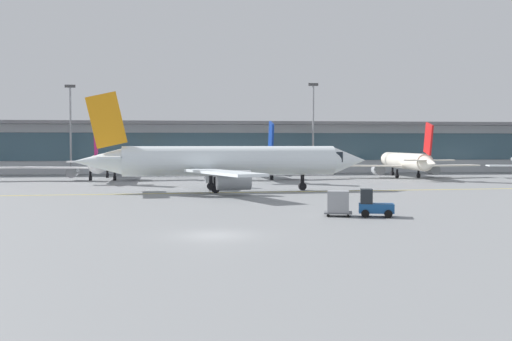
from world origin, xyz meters
The scene contains 11 objects.
ground_plane centered at (0.00, 0.00, 0.00)m, with size 400.00×400.00×0.00m, color gray.
taxiway_centreline_stripe centered at (3.75, 33.45, 0.00)m, with size 110.00×0.36×0.01m, color yellow.
terminal_concourse centered at (0.00, 83.45, 4.92)m, with size 186.45×11.00×9.60m.
gate_airplane_2 centered at (-13.51, 60.10, 2.60)m, with size 24.38×26.17×8.68m.
gate_airplane_3 centered at (10.08, 59.34, 2.60)m, with size 24.37×26.19×8.68m.
gate_airplane_4 centered at (34.39, 61.98, 2.60)m, with size 24.38×26.18×8.68m.
taxiing_regional_jet centered at (3.31, 35.42, 3.41)m, with size 34.29×31.83×11.36m.
baggage_tug centered at (12.45, 8.37, 0.89)m, with size 2.86×2.14×2.10m.
cargo_dolly_lead centered at (9.89, 9.02, 1.05)m, with size 2.43×2.07×1.94m.
apron_light_mast_1 centered at (-20.96, 76.63, 8.57)m, with size 1.80×0.36×15.75m.
apron_light_mast_2 centered at (21.95, 75.61, 8.91)m, with size 1.80×0.36×16.42m.
Camera 1 is at (-2.08, -38.51, 5.54)m, focal length 45.04 mm.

